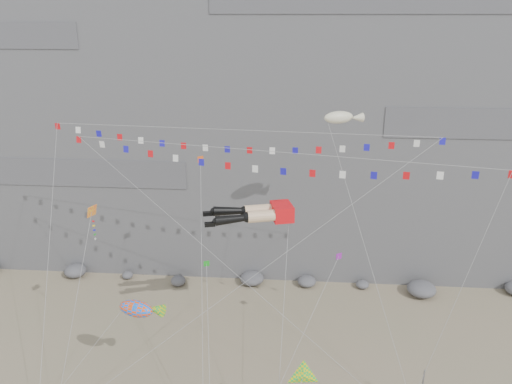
% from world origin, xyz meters
% --- Properties ---
extents(cliff, '(80.00, 28.00, 50.00)m').
position_xyz_m(cliff, '(0.00, 32.00, 25.00)').
color(cliff, slate).
rests_on(cliff, ground).
extents(talus_boulders, '(60.00, 3.00, 1.20)m').
position_xyz_m(talus_boulders, '(0.00, 17.00, 0.60)').
color(talus_boulders, '#59595D').
rests_on(talus_boulders, ground).
extents(legs_kite, '(7.28, 16.08, 19.74)m').
position_xyz_m(legs_kite, '(1.51, 5.36, 13.13)').
color(legs_kite, red).
rests_on(legs_kite, ground).
extents(flag_banner_upper, '(31.82, 15.21, 26.83)m').
position_xyz_m(flag_banner_upper, '(-0.37, 8.55, 19.09)').
color(flag_banner_upper, red).
rests_on(flag_banner_upper, ground).
extents(flag_banner_lower, '(32.41, 10.35, 22.07)m').
position_xyz_m(flag_banner_lower, '(2.40, 4.90, 18.34)').
color(flag_banner_lower, red).
rests_on(flag_banner_lower, ground).
extents(harlequin_kite, '(2.47, 8.28, 15.68)m').
position_xyz_m(harlequin_kite, '(-11.04, 3.08, 13.80)').
color(harlequin_kite, red).
rests_on(harlequin_kite, ground).
extents(fish_windsock, '(9.12, 3.78, 10.76)m').
position_xyz_m(fish_windsock, '(-7.00, -0.46, 7.70)').
color(fish_windsock, '#FA4A0C').
rests_on(fish_windsock, ground).
extents(delta_kite, '(3.69, 4.79, 8.11)m').
position_xyz_m(delta_kite, '(5.21, -4.77, 6.06)').
color(delta_kite, yellow).
rests_on(delta_kite, ground).
extents(blimp_windsock, '(7.85, 13.62, 24.13)m').
position_xyz_m(blimp_windsock, '(7.87, 10.28, 19.87)').
color(blimp_windsock, beige).
rests_on(blimp_windsock, ground).
extents(small_kite_a, '(3.08, 15.91, 22.61)m').
position_xyz_m(small_kite_a, '(-3.48, 8.16, 16.25)').
color(small_kite_a, '#E05012').
rests_on(small_kite_a, ground).
extents(small_kite_b, '(7.34, 12.64, 16.73)m').
position_xyz_m(small_kite_b, '(7.96, 5.11, 9.50)').
color(small_kite_b, purple).
rests_on(small_kite_b, ground).
extents(small_kite_c, '(2.00, 8.92, 13.21)m').
position_xyz_m(small_kite_c, '(-2.14, 2.11, 9.92)').
color(small_kite_c, '#17981D').
rests_on(small_kite_c, ground).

